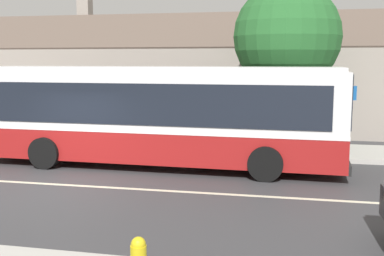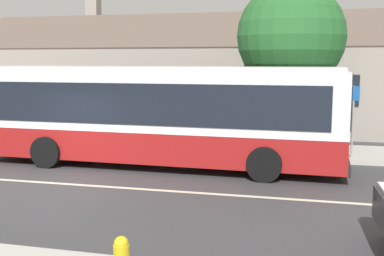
% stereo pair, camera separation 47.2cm
% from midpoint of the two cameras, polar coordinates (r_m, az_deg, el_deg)
% --- Properties ---
extents(ground_plane, '(300.00, 300.00, 0.00)m').
position_cam_midpoint_polar(ground_plane, '(13.87, -16.74, -6.43)').
color(ground_plane, '#38383A').
extents(sidewalk_far, '(60.00, 3.00, 0.15)m').
position_cam_midpoint_polar(sidewalk_far, '(19.20, -8.13, -1.98)').
color(sidewalk_far, '#ADAAA3').
rests_on(sidewalk_far, ground).
extents(lane_divider_stripe, '(60.00, 0.16, 0.01)m').
position_cam_midpoint_polar(lane_divider_stripe, '(13.86, -16.74, -6.41)').
color(lane_divider_stripe, beige).
rests_on(lane_divider_stripe, ground).
extents(community_building, '(22.75, 9.08, 6.93)m').
position_cam_midpoint_polar(community_building, '(26.29, -1.45, 5.18)').
color(community_building, gray).
rests_on(community_building, ground).
extents(transit_bus, '(11.91, 2.97, 3.18)m').
position_cam_midpoint_polar(transit_bus, '(15.43, -5.26, 1.77)').
color(transit_bus, maroon).
rests_on(transit_bus, ground).
extents(bench_down_street, '(1.57, 0.51, 0.94)m').
position_cam_midpoint_polar(bench_down_street, '(19.21, -11.94, -0.59)').
color(bench_down_street, brown).
rests_on(bench_down_street, sidewalk_far).
extents(street_tree_primary, '(4.05, 4.05, 6.29)m').
position_cam_midpoint_polar(street_tree_primary, '(18.67, 10.47, 10.55)').
color(street_tree_primary, '#4C3828').
rests_on(street_tree_primary, ground).
extents(bus_stop_sign, '(0.36, 0.07, 2.40)m').
position_cam_midpoint_polar(bus_stop_sign, '(16.89, 17.47, 1.74)').
color(bus_stop_sign, gray).
rests_on(bus_stop_sign, sidewalk_far).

